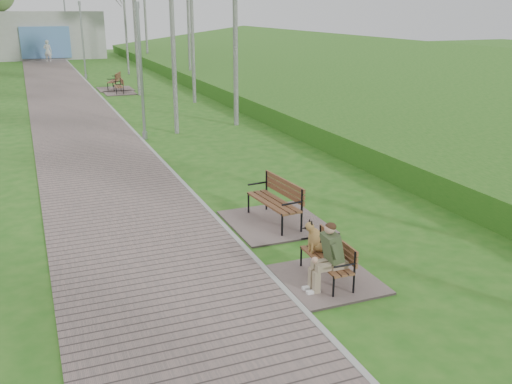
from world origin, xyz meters
TOP-DOWN VIEW (x-y plane):
  - walkway at (-1.75, 21.50)m, footprint 3.50×67.00m
  - kerb at (0.00, 21.50)m, footprint 0.10×67.00m
  - embankment at (12.00, 20.00)m, footprint 14.00×70.00m
  - building_north at (-1.50, 50.97)m, footprint 10.00×5.20m
  - bench_main at (0.75, 3.30)m, footprint 1.55×1.72m
  - bench_second at (1.06, 6.11)m, footprint 1.93×2.14m
  - bench_third at (1.06, 26.59)m, footprint 1.57×1.74m
  - bench_far at (1.07, 28.24)m, footprint 1.85×2.06m
  - lamp_post_second at (0.14, 15.20)m, footprint 0.18×0.18m
  - lamp_post_third at (0.15, 34.01)m, footprint 0.18×0.18m
  - lamp_post_far at (0.40, 49.66)m, footprint 0.21×0.21m
  - pedestrian_near at (-1.46, 46.89)m, footprint 0.76×0.63m

SIDE VIEW (x-z plane):
  - embankment at x=12.00m, z-range -0.80..0.80m
  - walkway at x=-1.75m, z-range 0.00..0.04m
  - kerb at x=0.00m, z-range 0.00..0.05m
  - bench_third at x=1.06m, z-range -0.31..0.66m
  - bench_far at x=1.07m, z-range -0.36..0.78m
  - bench_second at x=1.06m, z-range -0.37..0.81m
  - bench_main at x=0.75m, z-range -0.30..1.05m
  - pedestrian_near at x=-1.46m, z-range 0.00..1.78m
  - building_north at x=-1.50m, z-range -0.01..3.99m
  - lamp_post_second at x=0.14m, z-range -0.15..4.40m
  - lamp_post_third at x=0.15m, z-range -0.15..4.54m
  - lamp_post_far at x=0.40m, z-range -0.17..5.17m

